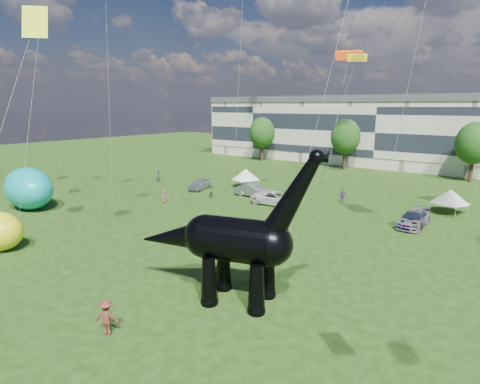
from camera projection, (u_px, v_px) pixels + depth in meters
The scene contains 15 objects.
ground at pixel (162, 296), 24.06m from camera, with size 220.00×220.00×0.00m, color #16330C.
terrace_row at pixel (386, 134), 75.23m from camera, with size 78.00×11.00×12.00m, color beige.
tree_far_left at pixel (262, 130), 81.56m from camera, with size 5.20×5.20×9.44m.
tree_mid_left at pixel (346, 134), 70.67m from camera, with size 5.20×5.20×9.44m.
tree_mid_right at pixel (475, 140), 58.58m from camera, with size 5.20×5.20×9.44m.
dinosaur_sculpture at pixel (231, 242), 22.97m from camera, with size 11.41×5.02×9.39m.
car_silver at pixel (200, 184), 54.48m from camera, with size 1.80×4.47×1.52m, color silver.
car_grey at pixel (254, 191), 50.11m from camera, with size 1.66×4.77×1.57m, color slate.
car_white at pixel (275, 198), 46.02m from camera, with size 2.56×5.56×1.54m, color white.
car_dark at pixel (414, 219), 37.71m from camera, with size 2.12×5.22×1.52m, color #595960.
gazebo_near at pixel (451, 197), 42.31m from camera, with size 4.52×4.52×2.54m.
gazebo_left at pixel (246, 174), 55.78m from camera, with size 4.80×4.80×2.58m.
inflatable_teal at pixel (29, 188), 43.99m from camera, with size 7.37×4.61×4.61m, color #0D9FA1.
visitors at pixel (279, 217), 37.95m from camera, with size 54.04×39.38×1.84m.
kites at pixel (351, 50), 57.00m from camera, with size 60.03×49.95×31.03m.
Camera 1 is at (17.44, -14.51, 11.19)m, focal length 30.00 mm.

